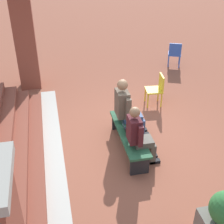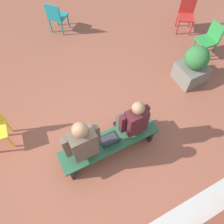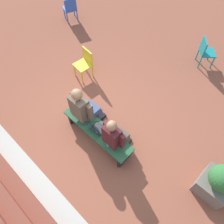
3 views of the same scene
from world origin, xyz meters
name	(u,v)px [view 1 (image 1 of 3)]	position (x,y,z in m)	size (l,w,h in m)	color
ground_plane	(125,140)	(0.00, 0.00, 0.00)	(60.00, 60.00, 0.00)	brown
concrete_strip	(54,159)	(-0.31, 1.60, 0.00)	(6.17, 0.40, 0.01)	#B7B2A8
brick_steps	(5,157)	(-0.31, 2.55, 0.22)	(5.37, 1.20, 0.60)	brown
brick_pillar_right_of_steps	(25,40)	(3.28, 2.05, 1.42)	(0.64, 0.64, 2.81)	brown
bench	(129,135)	(-0.31, 0.00, 0.35)	(1.80, 0.44, 0.45)	#285638
person_student	(139,134)	(-0.78, -0.06, 0.70)	(0.52, 0.66, 1.31)	#4C473D
person_adult	(127,108)	(0.15, -0.07, 0.75)	(0.60, 0.75, 1.43)	#384C75
laptop	(129,130)	(-0.32, 0.02, 0.50)	(0.32, 0.29, 0.21)	black
plastic_chair_far_left	(175,53)	(3.75, -2.66, 0.48)	(0.55, 0.55, 0.84)	#2D56B7
plastic_chair_far_right	(157,88)	(1.43, -1.22, 0.48)	(0.46, 0.46, 0.84)	gold
planter	(224,220)	(-2.79, -0.78, 0.44)	(0.60, 0.60, 0.94)	#6B665B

